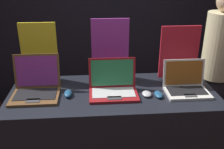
% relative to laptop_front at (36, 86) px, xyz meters
% --- Properties ---
extents(wall_back, '(8.00, 0.05, 2.80)m').
position_rel_laptop_front_xyz_m(wall_back, '(0.60, 1.66, 0.38)').
color(wall_back, black).
rests_on(wall_back, ground_plane).
extents(display_counter, '(1.64, 0.69, 0.95)m').
position_rel_laptop_front_xyz_m(display_counter, '(0.60, -0.01, -0.54)').
color(display_counter, black).
rests_on(display_counter, ground_plane).
extents(laptop_front, '(0.36, 0.32, 0.29)m').
position_rel_laptop_front_xyz_m(laptop_front, '(0.00, 0.00, 0.00)').
color(laptop_front, brown).
rests_on(laptop_front, display_counter).
extents(mouse_front, '(0.06, 0.12, 0.04)m').
position_rel_laptop_front_xyz_m(mouse_front, '(0.25, -0.05, -0.05)').
color(mouse_front, navy).
rests_on(mouse_front, display_counter).
extents(promo_stand_front, '(0.30, 0.07, 0.50)m').
position_rel_laptop_front_xyz_m(promo_stand_front, '(0.00, 0.27, 0.17)').
color(promo_stand_front, black).
rests_on(promo_stand_front, display_counter).
extents(laptop_middle, '(0.37, 0.28, 0.26)m').
position_rel_laptop_front_xyz_m(laptop_middle, '(0.59, -0.03, -0.01)').
color(laptop_middle, maroon).
rests_on(laptop_middle, display_counter).
extents(mouse_middle, '(0.07, 0.10, 0.03)m').
position_rel_laptop_front_xyz_m(mouse_middle, '(0.85, -0.09, -0.05)').
color(mouse_middle, '#B2B2B7').
rests_on(mouse_middle, display_counter).
extents(promo_stand_middle, '(0.32, 0.07, 0.53)m').
position_rel_laptop_front_xyz_m(promo_stand_middle, '(0.59, 0.28, 0.19)').
color(promo_stand_middle, black).
rests_on(promo_stand_middle, display_counter).
extents(laptop_back, '(0.33, 0.26, 0.24)m').
position_rel_laptop_front_xyz_m(laptop_back, '(1.17, -0.04, -0.01)').
color(laptop_back, silver).
rests_on(laptop_back, display_counter).
extents(mouse_back, '(0.06, 0.12, 0.03)m').
position_rel_laptop_front_xyz_m(mouse_back, '(0.94, -0.11, -0.05)').
color(mouse_back, navy).
rests_on(mouse_back, display_counter).
extents(promo_stand_back, '(0.33, 0.07, 0.47)m').
position_rel_laptop_front_xyz_m(promo_stand_back, '(1.17, 0.19, 0.16)').
color(promo_stand_back, black).
rests_on(promo_stand_back, display_counter).
extents(person_bystander, '(0.32, 0.32, 1.66)m').
position_rel_laptop_front_xyz_m(person_bystander, '(1.71, 0.56, -0.16)').
color(person_bystander, '#282833').
rests_on(person_bystander, ground_plane).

